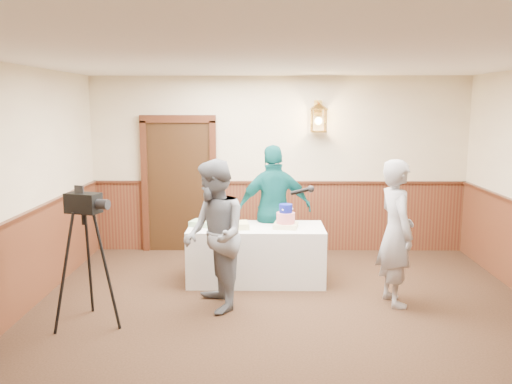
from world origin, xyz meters
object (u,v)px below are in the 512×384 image
display_table (256,254)px  assistant_p (274,210)px  tiered_cake (286,218)px  baker (396,233)px  tv_camera_rig (87,267)px  sheet_cake_green (202,223)px  sheet_cake_yellow (234,225)px  interviewer (214,236)px

display_table → assistant_p: 0.70m
tiered_cake → baker: baker is taller
tiered_cake → tv_camera_rig: size_ratio=0.24×
assistant_p → tv_camera_rig: bearing=30.9°
sheet_cake_green → tv_camera_rig: bearing=-125.2°
tiered_cake → assistant_p: size_ratio=0.19×
tv_camera_rig → baker: bearing=28.9°
tv_camera_rig → assistant_p: bearing=60.2°
baker → assistant_p: 1.84m
sheet_cake_yellow → assistant_p: bearing=41.3°
display_table → baker: baker is taller
display_table → sheet_cake_green: size_ratio=5.94×
display_table → assistant_p: bearing=56.7°
assistant_p → display_table: bearing=45.3°
tiered_cake → baker: bearing=-30.9°
interviewer → baker: size_ratio=1.01×
sheet_cake_yellow → sheet_cake_green: (-0.43, 0.14, -0.00)m
tiered_cake → baker: 1.47m
tiered_cake → sheet_cake_green: (-1.11, 0.09, -0.09)m
sheet_cake_yellow → interviewer: bearing=-100.7°
sheet_cake_green → interviewer: bearing=-76.5°
sheet_cake_yellow → baker: bearing=-20.0°
display_table → tiered_cake: (0.39, -0.05, 0.50)m
display_table → interviewer: size_ratio=1.03×
tiered_cake → sheet_cake_yellow: 0.69m
sheet_cake_yellow → interviewer: (-0.17, -0.92, 0.09)m
display_table → sheet_cake_yellow: bearing=-161.5°
tiered_cake → assistant_p: 0.45m
baker → assistant_p: (-1.41, 1.19, 0.04)m
sheet_cake_yellow → tv_camera_rig: tv_camera_rig is taller
baker → assistant_p: assistant_p is taller
assistant_p → tv_camera_rig: (-2.04, -1.86, -0.26)m
assistant_p → tv_camera_rig: size_ratio=1.25×
tiered_cake → tv_camera_rig: bearing=-146.8°
interviewer → sheet_cake_green: bearing=175.7°
interviewer → assistant_p: bearing=135.0°
sheet_cake_green → tv_camera_rig: 1.86m
sheet_cake_yellow → interviewer: interviewer is taller
sheet_cake_yellow → assistant_p: size_ratio=0.21×
tiered_cake → interviewer: interviewer is taller
sheet_cake_yellow → baker: 2.07m
interviewer → tv_camera_rig: size_ratio=1.21×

